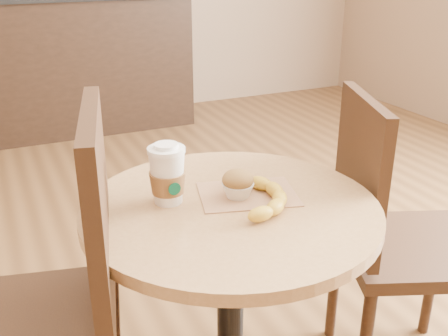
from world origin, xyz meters
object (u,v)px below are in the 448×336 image
(chair_right, at_px, (392,234))
(chair_left, at_px, (49,312))
(banana, at_px, (259,194))
(muffin, at_px, (238,184))
(cafe_table, at_px, (231,277))
(coffee_cup, at_px, (167,177))

(chair_right, bearing_deg, chair_left, 112.10)
(banana, bearing_deg, chair_right, 24.84)
(chair_right, relative_size, muffin, 11.81)
(chair_right, xyz_separation_m, banana, (-0.49, -0.04, 0.25))
(cafe_table, xyz_separation_m, chair_right, (0.56, 0.03, -0.02))
(chair_right, height_order, coffee_cup, chair_right)
(coffee_cup, bearing_deg, chair_left, -172.91)
(coffee_cup, relative_size, muffin, 1.87)
(cafe_table, distance_m, banana, 0.24)
(muffin, bearing_deg, banana, -48.93)
(cafe_table, height_order, chair_right, chair_right)
(cafe_table, distance_m, coffee_cup, 0.32)
(chair_right, bearing_deg, coffee_cup, 107.81)
(chair_right, xyz_separation_m, muffin, (-0.53, -0.00, 0.27))
(cafe_table, relative_size, muffin, 9.34)
(chair_left, relative_size, muffin, 12.74)
(chair_left, relative_size, banana, 4.04)
(cafe_table, distance_m, chair_left, 0.45)
(muffin, bearing_deg, chair_left, -179.52)
(cafe_table, relative_size, chair_right, 0.79)
(banana, bearing_deg, cafe_table, -174.04)
(cafe_table, relative_size, banana, 2.96)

